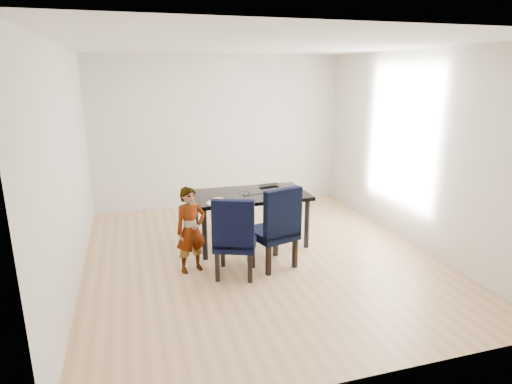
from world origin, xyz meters
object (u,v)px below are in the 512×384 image
object	(u,v)px
child	(191,230)
laptop	(267,185)
plate	(217,203)
chair_right	(272,226)
dining_table	(250,219)
chair_left	(236,235)

from	to	relation	value
child	laptop	distance (m)	1.66
plate	laptop	distance (m)	1.15
chair_right	laptop	distance (m)	1.19
dining_table	plate	bearing A→B (deg)	-147.03
plate	laptop	size ratio (longest dim) A/B	0.86
plate	child	bearing A→B (deg)	-142.65
dining_table	chair_right	bearing A→B (deg)	-84.72
dining_table	child	distance (m)	1.15
dining_table	laptop	distance (m)	0.64
chair_right	child	xyz separation A→B (m)	(-1.01, 0.13, 0.01)
child	plate	xyz separation A→B (m)	(0.39, 0.30, 0.22)
chair_left	plate	xyz separation A→B (m)	(-0.11, 0.55, 0.25)
chair_left	chair_right	distance (m)	0.52
child	plate	bearing A→B (deg)	20.80
chair_right	child	size ratio (longest dim) A/B	0.99
chair_left	plate	distance (m)	0.62
child	plate	size ratio (longest dim) A/B	3.94
chair_left	laptop	world-z (taller)	chair_left
dining_table	child	bearing A→B (deg)	-145.12
child	laptop	size ratio (longest dim) A/B	3.38
dining_table	child	xyz separation A→B (m)	(-0.93, -0.65, 0.16)
chair_left	laptop	distance (m)	1.51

